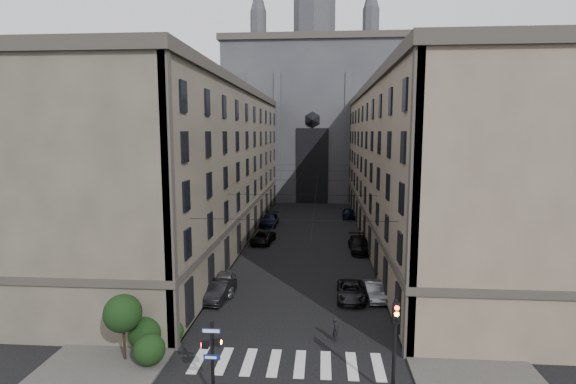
% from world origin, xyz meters
% --- Properties ---
extents(sidewalk_left, '(7.00, 80.00, 0.15)m').
position_xyz_m(sidewalk_left, '(-10.50, 36.00, 0.07)').
color(sidewalk_left, '#383533').
rests_on(sidewalk_left, ground).
extents(sidewalk_right, '(7.00, 80.00, 0.15)m').
position_xyz_m(sidewalk_right, '(10.50, 36.00, 0.07)').
color(sidewalk_right, '#383533').
rests_on(sidewalk_right, ground).
extents(zebra_crossing, '(11.00, 3.20, 0.01)m').
position_xyz_m(zebra_crossing, '(0.00, 5.00, 0.01)').
color(zebra_crossing, beige).
rests_on(zebra_crossing, ground).
extents(building_left, '(13.60, 60.60, 18.85)m').
position_xyz_m(building_left, '(-13.44, 36.00, 9.34)').
color(building_left, '#474036').
rests_on(building_left, ground).
extents(building_right, '(13.60, 60.60, 18.85)m').
position_xyz_m(building_right, '(13.44, 36.00, 9.34)').
color(building_right, brown).
rests_on(building_right, ground).
extents(gothic_tower, '(35.00, 23.00, 58.00)m').
position_xyz_m(gothic_tower, '(0.00, 74.96, 17.80)').
color(gothic_tower, '#2D2D33').
rests_on(gothic_tower, ground).
extents(pedestrian_signal_left, '(1.02, 0.38, 4.00)m').
position_xyz_m(pedestrian_signal_left, '(-3.51, 1.50, 2.32)').
color(pedestrian_signal_left, black).
rests_on(pedestrian_signal_left, ground).
extents(traffic_light_right, '(0.34, 0.50, 5.20)m').
position_xyz_m(traffic_light_right, '(5.60, 1.92, 3.29)').
color(traffic_light_right, black).
rests_on(traffic_light_right, ground).
extents(shrub_cluster, '(3.90, 4.40, 3.90)m').
position_xyz_m(shrub_cluster, '(-8.72, 5.01, 1.80)').
color(shrub_cluster, black).
rests_on(shrub_cluster, sidewalk_left).
extents(tram_wires, '(14.00, 60.00, 0.43)m').
position_xyz_m(tram_wires, '(0.00, 35.63, 7.25)').
color(tram_wires, black).
rests_on(tram_wires, ground).
extents(car_left_near, '(2.30, 4.68, 1.53)m').
position_xyz_m(car_left_near, '(-6.20, 16.46, 0.77)').
color(car_left_near, slate).
rests_on(car_left_near, ground).
extents(car_left_midnear, '(2.13, 4.67, 1.48)m').
position_xyz_m(car_left_midnear, '(-6.20, 14.50, 0.74)').
color(car_left_midnear, black).
rests_on(car_left_midnear, ground).
extents(car_left_midfar, '(2.83, 5.23, 1.39)m').
position_xyz_m(car_left_midfar, '(-5.15, 33.00, 0.70)').
color(car_left_midfar, black).
rests_on(car_left_midfar, ground).
extents(car_left_far, '(2.35, 5.59, 1.61)m').
position_xyz_m(car_left_far, '(-5.56, 43.27, 0.81)').
color(car_left_far, black).
rests_on(car_left_far, ground).
extents(car_right_near, '(1.79, 4.18, 1.34)m').
position_xyz_m(car_right_near, '(6.16, 15.68, 0.67)').
color(car_right_near, slate).
rests_on(car_right_near, ground).
extents(car_right_midnear, '(2.35, 4.85, 1.33)m').
position_xyz_m(car_right_midnear, '(4.31, 15.45, 0.66)').
color(car_right_midnear, black).
rests_on(car_right_midnear, ground).
extents(car_right_midfar, '(2.50, 5.73, 1.64)m').
position_xyz_m(car_right_midfar, '(6.20, 30.07, 0.82)').
color(car_right_midfar, black).
rests_on(car_right_midfar, ground).
extents(car_right_far, '(1.94, 4.71, 1.60)m').
position_xyz_m(car_right_far, '(6.04, 49.22, 0.80)').
color(car_right_far, black).
rests_on(car_right_far, ground).
extents(pedestrian, '(0.40, 0.59, 1.57)m').
position_xyz_m(pedestrian, '(2.89, 8.00, 0.79)').
color(pedestrian, black).
rests_on(pedestrian, ground).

